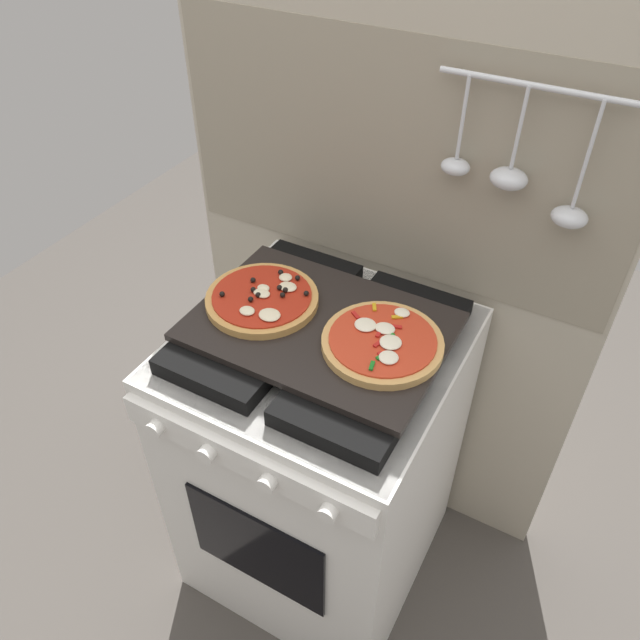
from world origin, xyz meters
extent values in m
plane|color=#4C4742|center=(0.00, 0.00, 0.00)|extent=(4.00, 4.00, 0.00)
cube|color=#B2A893|center=(0.00, 0.34, 0.78)|extent=(1.10, 0.03, 1.55)
cube|color=gray|center=(0.00, 0.32, 1.15)|extent=(1.08, 0.00, 0.56)
cylinder|color=silver|center=(0.28, 0.29, 1.38)|extent=(0.36, 0.01, 0.01)
cylinder|color=silver|center=(0.16, 0.29, 1.30)|extent=(0.01, 0.01, 0.17)
ellipsoid|color=silver|center=(0.16, 0.29, 1.19)|extent=(0.06, 0.05, 0.03)
cylinder|color=silver|center=(0.27, 0.29, 1.30)|extent=(0.01, 0.01, 0.16)
ellipsoid|color=silver|center=(0.27, 0.29, 1.19)|extent=(0.08, 0.06, 0.04)
cylinder|color=silver|center=(0.40, 0.29, 1.27)|extent=(0.01, 0.01, 0.21)
ellipsoid|color=silver|center=(0.40, 0.29, 1.14)|extent=(0.07, 0.06, 0.04)
cube|color=white|center=(0.00, 0.00, 0.43)|extent=(0.60, 0.60, 0.86)
cube|color=black|center=(0.00, 0.00, 0.85)|extent=(0.59, 0.59, 0.01)
cube|color=black|center=(-0.14, 0.00, 0.88)|extent=(0.24, 0.51, 0.04)
cube|color=black|center=(0.14, 0.00, 0.88)|extent=(0.24, 0.51, 0.04)
cube|color=white|center=(0.00, -0.31, 0.80)|extent=(0.58, 0.02, 0.07)
cylinder|color=silver|center=(-0.20, -0.33, 0.80)|extent=(0.04, 0.02, 0.04)
cylinder|color=silver|center=(-0.07, -0.33, 0.80)|extent=(0.04, 0.02, 0.04)
cylinder|color=silver|center=(0.07, -0.33, 0.80)|extent=(0.04, 0.02, 0.04)
cylinder|color=silver|center=(0.20, -0.33, 0.80)|extent=(0.04, 0.02, 0.04)
cube|color=black|center=(0.00, -0.30, 0.45)|extent=(0.36, 0.01, 0.28)
cube|color=black|center=(0.00, 0.00, 0.91)|extent=(0.54, 0.38, 0.02)
cylinder|color=tan|center=(-0.15, 0.00, 0.93)|extent=(0.25, 0.25, 0.02)
cylinder|color=#AD2614|center=(-0.15, 0.00, 0.94)|extent=(0.22, 0.22, 0.00)
ellipsoid|color=beige|center=(-0.11, 0.05, 0.94)|extent=(0.04, 0.03, 0.01)
ellipsoid|color=beige|center=(-0.14, -0.07, 0.94)|extent=(0.03, 0.03, 0.01)
ellipsoid|color=beige|center=(-0.15, 0.00, 0.94)|extent=(0.03, 0.02, 0.01)
ellipsoid|color=beige|center=(-0.09, -0.05, 0.94)|extent=(0.05, 0.04, 0.01)
ellipsoid|color=beige|center=(-0.09, -0.05, 0.94)|extent=(0.04, 0.03, 0.01)
ellipsoid|color=beige|center=(-0.15, 0.02, 0.94)|extent=(0.03, 0.02, 0.01)
ellipsoid|color=beige|center=(-0.14, 0.00, 0.94)|extent=(0.03, 0.03, 0.01)
ellipsoid|color=beige|center=(-0.13, 0.08, 0.94)|extent=(0.03, 0.03, 0.01)
sphere|color=black|center=(-0.19, 0.03, 0.94)|extent=(0.01, 0.01, 0.01)
sphere|color=black|center=(-0.12, 0.03, 0.94)|extent=(0.01, 0.01, 0.01)
sphere|color=black|center=(-0.11, 0.08, 0.94)|extent=(0.01, 0.01, 0.01)
sphere|color=black|center=(-0.22, -0.05, 0.94)|extent=(0.01, 0.01, 0.01)
sphere|color=black|center=(-0.06, 0.05, 0.94)|extent=(0.01, 0.01, 0.01)
sphere|color=black|center=(-0.10, 0.02, 0.94)|extent=(0.01, 0.01, 0.01)
sphere|color=black|center=(-0.15, -0.01, 0.94)|extent=(0.01, 0.01, 0.01)
sphere|color=black|center=(-0.16, -0.03, 0.94)|extent=(0.01, 0.01, 0.01)
sphere|color=black|center=(-0.15, 0.08, 0.94)|extent=(0.01, 0.01, 0.01)
sphere|color=black|center=(-0.17, 0.00, 0.94)|extent=(0.01, 0.01, 0.01)
sphere|color=black|center=(-0.11, 0.03, 0.94)|extent=(0.01, 0.01, 0.01)
cylinder|color=tan|center=(0.15, 0.00, 0.93)|extent=(0.25, 0.25, 0.02)
cylinder|color=red|center=(0.15, 0.00, 0.94)|extent=(0.22, 0.22, 0.00)
ellipsoid|color=#F4EACC|center=(0.15, 0.09, 0.94)|extent=(0.03, 0.03, 0.01)
ellipsoid|color=#F4EACC|center=(0.17, -0.01, 0.94)|extent=(0.05, 0.05, 0.01)
ellipsoid|color=#F4EACC|center=(0.14, 0.03, 0.94)|extent=(0.04, 0.04, 0.01)
ellipsoid|color=#F4EACC|center=(0.10, 0.02, 0.94)|extent=(0.05, 0.04, 0.01)
ellipsoid|color=#F4EACC|center=(0.18, -0.05, 0.94)|extent=(0.04, 0.04, 0.01)
cube|color=red|center=(0.07, 0.04, 0.94)|extent=(0.02, 0.02, 0.00)
cube|color=red|center=(0.17, -0.05, 0.94)|extent=(0.02, 0.02, 0.00)
cube|color=gold|center=(0.09, 0.03, 0.94)|extent=(0.03, 0.01, 0.00)
cube|color=red|center=(0.13, 0.01, 0.94)|extent=(0.01, 0.02, 0.00)
cube|color=red|center=(0.15, -0.02, 0.94)|extent=(0.01, 0.03, 0.00)
cube|color=#19721E|center=(0.16, -0.08, 0.94)|extent=(0.01, 0.03, 0.00)
cube|color=#19721E|center=(0.17, -0.05, 0.94)|extent=(0.02, 0.03, 0.00)
cube|color=red|center=(0.16, 0.04, 0.94)|extent=(0.03, 0.02, 0.00)
cube|color=#19721E|center=(0.18, -0.04, 0.94)|extent=(0.02, 0.02, 0.00)
cube|color=gold|center=(0.15, 0.07, 0.94)|extent=(0.02, 0.02, 0.00)
cube|color=gold|center=(0.09, 0.08, 0.94)|extent=(0.02, 0.02, 0.00)
cube|color=#19721E|center=(0.16, 0.01, 0.94)|extent=(0.01, 0.02, 0.00)
camera|label=1|loc=(0.49, -0.88, 1.80)|focal=35.04mm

